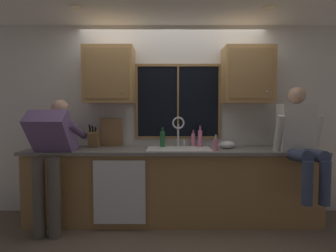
{
  "coord_description": "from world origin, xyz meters",
  "views": [
    {
      "loc": [
        -0.06,
        -3.48,
        1.38
      ],
      "look_at": [
        -0.06,
        -0.3,
        1.21
      ],
      "focal_mm": 27.07,
      "sensor_mm": 36.0,
      "label": 1
    }
  ],
  "objects_px": {
    "cutting_board": "(112,132)",
    "bottle_green_glass": "(163,139)",
    "person_standing": "(52,150)",
    "bottle_tall_clear": "(200,138)",
    "mixing_bowl": "(227,145)",
    "bottle_amber_small": "(194,139)",
    "knife_block": "(94,139)",
    "soap_dispenser": "(216,144)",
    "person_sitting_on_counter": "(301,136)"
  },
  "relations": [
    {
      "from": "person_standing",
      "to": "bottle_tall_clear",
      "type": "relative_size",
      "value": 5.34
    },
    {
      "from": "person_standing",
      "to": "knife_block",
      "type": "distance_m",
      "value": 0.56
    },
    {
      "from": "person_sitting_on_counter",
      "to": "bottle_amber_small",
      "type": "relative_size",
      "value": 5.55
    },
    {
      "from": "bottle_tall_clear",
      "to": "bottle_amber_small",
      "type": "height_order",
      "value": "bottle_tall_clear"
    },
    {
      "from": "person_standing",
      "to": "bottle_amber_small",
      "type": "distance_m",
      "value": 1.75
    },
    {
      "from": "knife_block",
      "to": "cutting_board",
      "type": "distance_m",
      "value": 0.25
    },
    {
      "from": "person_standing",
      "to": "cutting_board",
      "type": "height_order",
      "value": "person_standing"
    },
    {
      "from": "mixing_bowl",
      "to": "person_standing",
      "type": "bearing_deg",
      "value": -170.65
    },
    {
      "from": "knife_block",
      "to": "bottle_amber_small",
      "type": "relative_size",
      "value": 1.42
    },
    {
      "from": "soap_dispenser",
      "to": "bottle_green_glass",
      "type": "bearing_deg",
      "value": 153.11
    },
    {
      "from": "bottle_amber_small",
      "to": "knife_block",
      "type": "bearing_deg",
      "value": -175.62
    },
    {
      "from": "bottle_green_glass",
      "to": "bottle_tall_clear",
      "type": "distance_m",
      "value": 0.5
    },
    {
      "from": "knife_block",
      "to": "cutting_board",
      "type": "relative_size",
      "value": 0.83
    },
    {
      "from": "cutting_board",
      "to": "bottle_green_glass",
      "type": "height_order",
      "value": "cutting_board"
    },
    {
      "from": "soap_dispenser",
      "to": "bottle_amber_small",
      "type": "distance_m",
      "value": 0.45
    },
    {
      "from": "person_standing",
      "to": "bottle_amber_small",
      "type": "relative_size",
      "value": 6.76
    },
    {
      "from": "knife_block",
      "to": "mixing_bowl",
      "type": "bearing_deg",
      "value": -2.6
    },
    {
      "from": "mixing_bowl",
      "to": "soap_dispenser",
      "type": "relative_size",
      "value": 1.03
    },
    {
      "from": "person_standing",
      "to": "bottle_amber_small",
      "type": "xyz_separation_m",
      "value": [
        1.67,
        0.52,
        0.06
      ]
    },
    {
      "from": "bottle_tall_clear",
      "to": "bottle_amber_small",
      "type": "bearing_deg",
      "value": 151.93
    },
    {
      "from": "cutting_board",
      "to": "bottle_green_glass",
      "type": "xyz_separation_m",
      "value": [
        0.68,
        -0.05,
        -0.08
      ]
    },
    {
      "from": "person_sitting_on_counter",
      "to": "soap_dispenser",
      "type": "distance_m",
      "value": 0.97
    },
    {
      "from": "person_standing",
      "to": "cutting_board",
      "type": "distance_m",
      "value": 0.78
    },
    {
      "from": "bottle_amber_small",
      "to": "person_standing",
      "type": "bearing_deg",
      "value": -162.64
    },
    {
      "from": "person_standing",
      "to": "bottle_tall_clear",
      "type": "xyz_separation_m",
      "value": [
        1.76,
        0.48,
        0.09
      ]
    },
    {
      "from": "knife_block",
      "to": "mixing_bowl",
      "type": "height_order",
      "value": "knife_block"
    },
    {
      "from": "person_sitting_on_counter",
      "to": "bottle_green_glass",
      "type": "distance_m",
      "value": 1.66
    },
    {
      "from": "bottle_amber_small",
      "to": "bottle_tall_clear",
      "type": "bearing_deg",
      "value": -28.07
    },
    {
      "from": "person_standing",
      "to": "bottle_green_glass",
      "type": "distance_m",
      "value": 1.34
    },
    {
      "from": "person_sitting_on_counter",
      "to": "mixing_bowl",
      "type": "relative_size",
      "value": 6.28
    },
    {
      "from": "soap_dispenser",
      "to": "bottle_tall_clear",
      "type": "relative_size",
      "value": 0.68
    },
    {
      "from": "bottle_green_glass",
      "to": "soap_dispenser",
      "type": "bearing_deg",
      "value": -26.89
    },
    {
      "from": "person_sitting_on_counter",
      "to": "bottle_tall_clear",
      "type": "distance_m",
      "value": 1.19
    },
    {
      "from": "person_sitting_on_counter",
      "to": "mixing_bowl",
      "type": "xyz_separation_m",
      "value": [
        -0.77,
        0.31,
        -0.14
      ]
    },
    {
      "from": "knife_block",
      "to": "bottle_amber_small",
      "type": "bearing_deg",
      "value": 4.38
    },
    {
      "from": "cutting_board",
      "to": "bottle_tall_clear",
      "type": "distance_m",
      "value": 1.19
    },
    {
      "from": "cutting_board",
      "to": "soap_dispenser",
      "type": "relative_size",
      "value": 1.99
    },
    {
      "from": "person_standing",
      "to": "soap_dispenser",
      "type": "xyz_separation_m",
      "value": [
        1.9,
        0.14,
        0.04
      ]
    },
    {
      "from": "person_standing",
      "to": "mixing_bowl",
      "type": "bearing_deg",
      "value": 9.35
    },
    {
      "from": "person_standing",
      "to": "soap_dispenser",
      "type": "height_order",
      "value": "person_standing"
    },
    {
      "from": "person_sitting_on_counter",
      "to": "knife_block",
      "type": "height_order",
      "value": "person_sitting_on_counter"
    },
    {
      "from": "person_sitting_on_counter",
      "to": "cutting_board",
      "type": "distance_m",
      "value": 2.34
    },
    {
      "from": "soap_dispenser",
      "to": "bottle_green_glass",
      "type": "relative_size",
      "value": 0.72
    },
    {
      "from": "knife_block",
      "to": "bottle_green_glass",
      "type": "distance_m",
      "value": 0.9
    },
    {
      "from": "person_sitting_on_counter",
      "to": "bottle_tall_clear",
      "type": "bearing_deg",
      "value": 158.02
    },
    {
      "from": "mixing_bowl",
      "to": "soap_dispenser",
      "type": "xyz_separation_m",
      "value": [
        -0.19,
        -0.21,
        0.03
      ]
    },
    {
      "from": "bottle_green_glass",
      "to": "bottle_tall_clear",
      "type": "xyz_separation_m",
      "value": [
        0.5,
        0.01,
        0.01
      ]
    },
    {
      "from": "knife_block",
      "to": "mixing_bowl",
      "type": "xyz_separation_m",
      "value": [
        1.73,
        -0.08,
        -0.06
      ]
    },
    {
      "from": "knife_block",
      "to": "mixing_bowl",
      "type": "relative_size",
      "value": 1.6
    },
    {
      "from": "bottle_amber_small",
      "to": "person_sitting_on_counter",
      "type": "bearing_deg",
      "value": -22.45
    }
  ]
}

